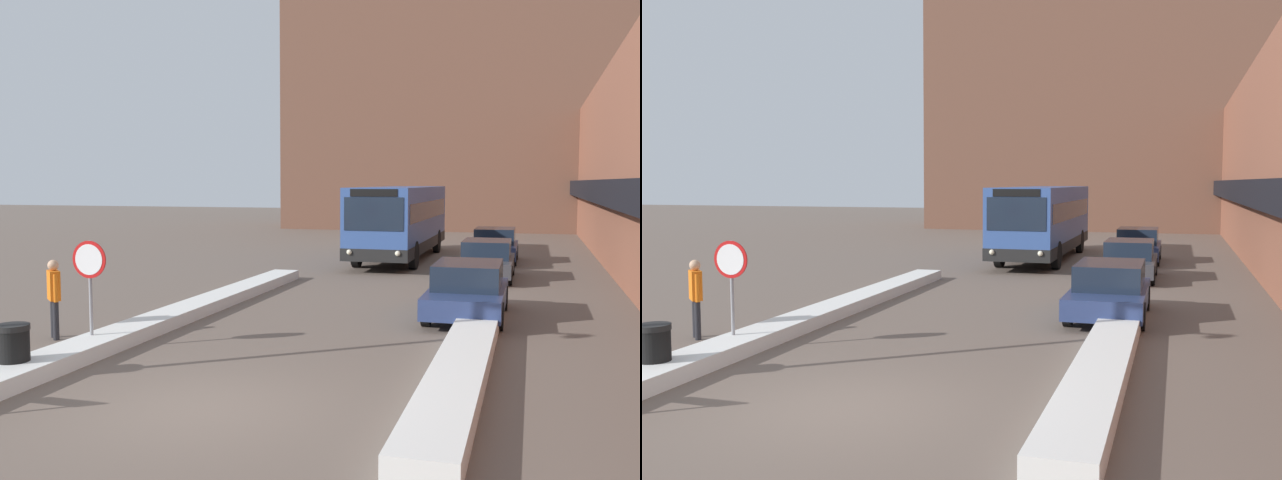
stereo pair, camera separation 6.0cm
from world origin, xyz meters
The scene contains 11 objects.
ground_plane centered at (0.00, 0.00, 0.00)m, with size 160.00×160.00×0.00m, color #66564C.
building_backdrop_far centered at (0.00, 43.60, 8.70)m, with size 26.00×8.00×17.39m.
snow_bank_left centered at (-3.60, 6.06, 0.15)m, with size 0.90×16.22×0.30m.
snow_bank_right centered at (3.60, 4.48, 0.19)m, with size 0.90×12.95×0.39m.
city_bus centered at (-0.85, 21.52, 1.75)m, with size 2.56×11.35×3.20m.
parked_car_front centered at (3.20, 8.54, 0.71)m, with size 1.87×4.41×1.39m.
parked_car_middle centered at (3.20, 16.03, 0.69)m, with size 1.86×4.24×1.37m.
parked_car_back centered at (3.20, 21.62, 0.72)m, with size 1.88×4.24×1.45m.
stop_sign centered at (-3.81, 2.79, 1.62)m, with size 0.76×0.08×2.23m.
pedestrian centered at (-5.19, 3.47, 1.04)m, with size 0.48×0.47×1.73m.
trash_bin centered at (-3.86, 0.58, 0.48)m, with size 0.59×0.59×0.95m.
Camera 2 is at (4.78, -9.51, 3.40)m, focal length 40.00 mm.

